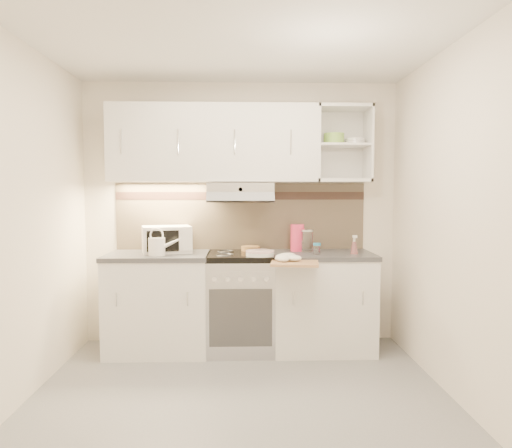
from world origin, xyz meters
name	(u,v)px	position (x,y,z in m)	size (l,w,h in m)	color
ground	(240,405)	(0.00, 0.00, 0.00)	(3.00, 3.00, 0.00)	gray
room_shell	(240,169)	(0.00, 0.37, 1.63)	(3.04, 2.84, 2.52)	white
base_cabinet_left	(159,304)	(-0.75, 1.10, 0.43)	(0.90, 0.60, 0.86)	white
worktop_left	(158,256)	(-0.75, 1.10, 0.88)	(0.92, 0.62, 0.04)	#47474C
base_cabinet_right	(322,303)	(0.75, 1.10, 0.43)	(0.90, 0.60, 0.86)	white
worktop_right	(322,255)	(0.75, 1.10, 0.88)	(0.92, 0.62, 0.04)	#47474C
electric_range	(241,302)	(0.00, 1.10, 0.45)	(0.60, 0.60, 0.90)	#B7B7BC
microwave	(167,239)	(-0.68, 1.17, 1.02)	(0.50, 0.42, 0.24)	white
watering_can	(158,246)	(-0.73, 0.97, 0.99)	(0.29, 0.15, 0.24)	white
plate_stack	(260,253)	(0.17, 0.92, 0.92)	(0.25, 0.25, 0.05)	silver
bread_loaf	(251,248)	(0.09, 1.26, 0.92)	(0.18, 0.18, 0.04)	#B56743
pink_pitcher	(297,238)	(0.53, 1.23, 1.03)	(0.14, 0.13, 0.26)	#E12F56
glass_jar	(307,241)	(0.62, 1.18, 1.01)	(0.11, 0.11, 0.21)	white
spice_jar	(317,249)	(0.68, 1.00, 0.95)	(0.07, 0.07, 0.10)	white
spray_bottle	(354,246)	(1.02, 1.01, 0.97)	(0.07, 0.07, 0.18)	pink
cutting_board	(295,263)	(0.45, 0.70, 0.87)	(0.39, 0.35, 0.02)	#B1704D
dish_towel	(289,256)	(0.41, 0.75, 0.92)	(0.27, 0.23, 0.07)	beige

